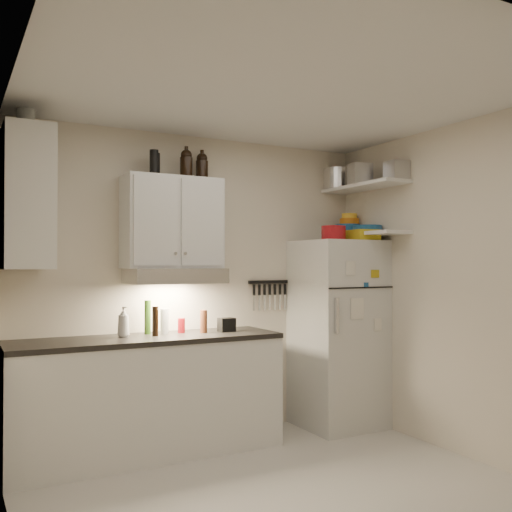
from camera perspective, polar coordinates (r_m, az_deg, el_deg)
name	(u,v)px	position (r m, az deg, el deg)	size (l,w,h in m)	color
floor	(289,498)	(3.95, 3.27, -23.05)	(3.20, 3.00, 0.02)	beige
ceiling	(288,89)	(3.83, 3.23, 16.30)	(3.20, 3.00, 0.02)	silver
back_wall	(198,285)	(5.01, -5.85, -2.93)	(3.20, 0.02, 2.60)	beige
left_wall	(17,300)	(3.13, -22.77, -4.11)	(0.02, 3.00, 2.60)	beige
right_wall	(465,288)	(4.71, 20.22, -3.02)	(0.02, 3.00, 2.60)	beige
base_cabinet	(147,398)	(4.64, -10.82, -13.81)	(2.10, 0.60, 0.88)	white
countertop	(147,339)	(4.56, -10.80, -8.17)	(2.10, 0.62, 0.04)	black
upper_cabinet	(172,223)	(4.75, -8.38, 3.30)	(0.80, 0.33, 0.75)	white
side_cabinet	(27,198)	(4.37, -21.96, 5.36)	(0.33, 0.55, 1.00)	white
range_hood	(175,276)	(4.67, -8.12, -1.97)	(0.76, 0.46, 0.12)	silver
fridge	(338,333)	(5.36, 8.20, -7.62)	(0.70, 0.68, 1.70)	silver
shelf_hi	(364,187)	(5.38, 10.75, 6.82)	(0.30, 0.95, 0.03)	white
shelf_lo	(364,234)	(5.34, 10.76, 2.14)	(0.30, 0.95, 0.03)	white
knife_strip	(269,282)	(5.29, 1.28, -2.61)	(0.42, 0.02, 0.03)	black
dutch_oven	(334,233)	(5.13, 7.76, 2.29)	(0.22, 0.22, 0.13)	maroon
book_stack	(361,235)	(5.26, 10.50, 2.05)	(0.23, 0.28, 0.10)	#B59C16
spice_jar	(353,236)	(5.27, 9.69, 2.03)	(0.06, 0.06, 0.09)	silver
stock_pot	(338,179)	(5.65, 8.16, 7.63)	(0.28, 0.28, 0.20)	silver
tin_a	(360,174)	(5.32, 10.35, 8.07)	(0.18, 0.17, 0.18)	#AAAAAD
tin_b	(397,171)	(5.17, 13.89, 8.27)	(0.17, 0.17, 0.17)	#AAAAAD
bowl_teal	(348,229)	(5.58, 9.15, 2.66)	(0.24, 0.24, 0.09)	#184F87
bowl_orange	(349,222)	(5.59, 9.32, 3.42)	(0.19, 0.19, 0.06)	#CC6A13
bowl_yellow	(349,216)	(5.60, 9.32, 3.96)	(0.15, 0.15, 0.05)	yellow
plates	(367,229)	(5.34, 11.06, 2.66)	(0.27, 0.27, 0.07)	#184F87
growler_a	(186,163)	(4.83, -6.99, 9.17)	(0.10, 0.10, 0.25)	black
growler_b	(202,167)	(4.97, -5.42, 8.89)	(0.10, 0.10, 0.25)	black
thermos_a	(156,165)	(4.78, -9.99, 8.96)	(0.07, 0.07, 0.19)	black
thermos_b	(154,163)	(4.72, -10.16, 9.17)	(0.07, 0.07, 0.21)	black
side_jar	(26,118)	(4.53, -22.03, 12.64)	(0.13, 0.13, 0.17)	silver
soap_bottle	(123,320)	(4.54, -13.12, -6.26)	(0.10, 0.10, 0.26)	white
pepper_mill	(204,321)	(4.74, -5.26, -6.53)	(0.06, 0.06, 0.19)	brown
oil_bottle	(148,317)	(4.70, -10.78, -6.03)	(0.05, 0.05, 0.27)	#315B16
vinegar_bottle	(155,321)	(4.57, -10.04, -6.43)	(0.05, 0.05, 0.23)	black
clear_bottle	(165,321)	(4.70, -9.14, -6.48)	(0.07, 0.07, 0.20)	silver
red_jar	(181,325)	(4.75, -7.47, -6.90)	(0.06, 0.06, 0.12)	maroon
caddy	(227,325)	(4.81, -2.96, -6.88)	(0.13, 0.09, 0.11)	black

